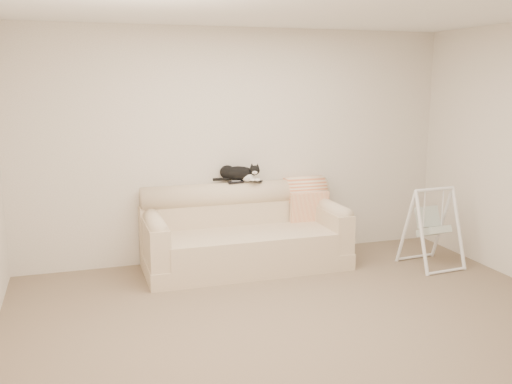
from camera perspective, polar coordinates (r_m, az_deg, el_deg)
ground_plane at (r=5.00m, az=4.88°, el=-12.87°), size 5.00×5.00×0.00m
room_shell at (r=4.59m, az=5.19°, el=4.81°), size 5.04×4.04×2.60m
sofa at (r=6.30m, az=-1.22°, el=-4.32°), size 2.20×0.93×0.90m
remote_a at (r=6.37m, az=-2.03°, el=1.02°), size 0.18×0.07×0.03m
remote_b at (r=6.45m, az=-0.11°, el=1.13°), size 0.16×0.15×0.02m
tuxedo_cat at (r=6.41m, az=-1.75°, el=1.90°), size 0.53×0.36×0.21m
throw_blanket at (r=6.68m, az=4.90°, el=-0.14°), size 0.46×0.38×0.58m
baby_swing at (r=6.57m, az=17.17°, el=-3.35°), size 0.58×0.62×0.89m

